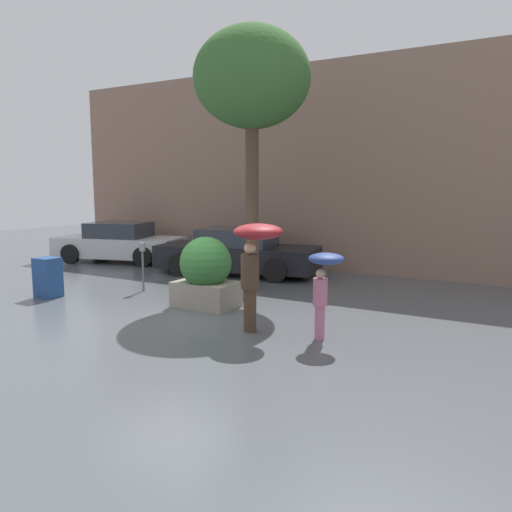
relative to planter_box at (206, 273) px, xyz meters
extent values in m
plane|color=#51565B|center=(-0.04, -0.99, -0.72)|extent=(40.00, 40.00, 0.00)
cube|color=#8C6B5B|center=(-0.04, 5.51, 2.28)|extent=(18.00, 0.30, 6.00)
cube|color=gray|center=(0.00, 0.00, -0.45)|extent=(1.27, 0.86, 0.53)
sphere|color=#337033|center=(0.00, 0.00, 0.21)|extent=(1.07, 1.07, 1.07)
cylinder|color=#473323|center=(1.69, -1.08, -0.34)|extent=(0.22, 0.22, 0.75)
cylinder|color=#473323|center=(1.69, -1.08, 0.34)|extent=(0.31, 0.31, 0.60)
sphere|color=tan|center=(1.69, -1.08, 0.74)|extent=(0.20, 0.20, 0.20)
cylinder|color=#4C4C51|center=(1.83, -1.03, 0.69)|extent=(0.02, 0.02, 0.65)
ellipsoid|color=maroon|center=(1.83, -1.03, 1.02)|extent=(0.84, 0.84, 0.27)
cylinder|color=#B76684|center=(2.90, -0.88, -0.43)|extent=(0.16, 0.16, 0.57)
cylinder|color=#B76684|center=(2.90, -0.88, 0.07)|extent=(0.24, 0.24, 0.45)
sphere|color=tan|center=(2.90, -0.88, 0.37)|extent=(0.15, 0.15, 0.15)
cylinder|color=#4C4C51|center=(3.00, -0.91, 0.36)|extent=(0.02, 0.02, 0.53)
ellipsoid|color=navy|center=(3.00, -0.91, 0.63)|extent=(0.57, 0.57, 0.18)
cube|color=black|center=(-1.49, 3.64, -0.23)|extent=(4.75, 2.46, 0.64)
cube|color=#2D333D|center=(-1.49, 3.64, 0.33)|extent=(2.26, 1.78, 0.49)
cylinder|color=black|center=(-2.73, 2.56, -0.40)|extent=(0.65, 0.32, 0.62)
cylinder|color=black|center=(-3.02, 4.23, -0.40)|extent=(0.65, 0.32, 0.62)
cylinder|color=black|center=(0.04, 3.04, -0.40)|extent=(0.65, 0.32, 0.62)
cylinder|color=black|center=(-0.26, 4.72, -0.40)|extent=(0.65, 0.32, 0.62)
cube|color=silver|center=(-6.14, 3.73, -0.23)|extent=(4.45, 2.72, 0.64)
cube|color=#2D333D|center=(-6.14, 3.73, 0.33)|extent=(2.18, 1.88, 0.49)
cylinder|color=black|center=(-7.16, 2.58, -0.40)|extent=(0.66, 0.37, 0.62)
cylinder|color=black|center=(-7.60, 4.22, -0.40)|extent=(0.66, 0.37, 0.62)
cylinder|color=black|center=(-4.68, 3.24, -0.40)|extent=(0.66, 0.37, 0.62)
cylinder|color=black|center=(-5.12, 4.88, -0.40)|extent=(0.66, 0.37, 0.62)
cylinder|color=brown|center=(0.02, 1.88, 1.38)|extent=(0.31, 0.31, 4.18)
ellipsoid|color=#38662D|center=(0.02, 1.88, 4.20)|extent=(2.67, 2.67, 2.27)
cylinder|color=#595B60|center=(-2.21, 0.53, -0.24)|extent=(0.05, 0.05, 0.96)
cylinder|color=gray|center=(-2.21, 0.53, 0.35)|extent=(0.14, 0.14, 0.20)
cube|color=navy|center=(-3.61, -1.02, -0.27)|extent=(0.50, 0.44, 0.90)
camera|label=1|loc=(5.92, -8.28, 1.79)|focal=35.00mm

